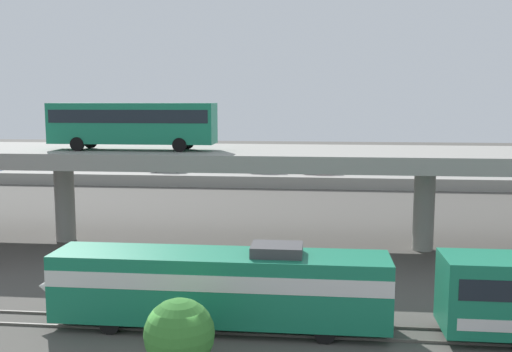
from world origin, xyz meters
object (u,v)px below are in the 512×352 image
(parked_car_3, at_px, (486,167))
(parked_car_5, at_px, (304,163))
(parked_car_2, at_px, (168,166))
(transit_bus_on_overpass, at_px, (132,122))
(parked_car_4, at_px, (225,165))
(parked_car_6, at_px, (266,167))
(parked_car_0, at_px, (490,165))
(parked_car_7, at_px, (320,168))
(parked_car_1, at_px, (416,165))
(train_locomotive, at_px, (203,283))

(parked_car_3, bearing_deg, parked_car_5, 172.31)
(parked_car_3, xyz_separation_m, parked_car_5, (-23.47, 3.17, -0.00))
(parked_car_2, distance_m, parked_car_5, 18.57)
(transit_bus_on_overpass, bearing_deg, parked_car_4, -91.71)
(parked_car_5, distance_m, parked_car_6, 7.21)
(parked_car_5, relative_size, parked_car_6, 0.94)
(parked_car_0, relative_size, parked_car_6, 0.94)
(transit_bus_on_overpass, relative_size, parked_car_2, 2.63)
(transit_bus_on_overpass, relative_size, parked_car_7, 2.57)
(parked_car_0, relative_size, parked_car_5, 1.00)
(parked_car_3, xyz_separation_m, parked_car_4, (-33.89, -0.85, 0.00))
(parked_car_3, height_order, parked_car_5, same)
(parked_car_1, bearing_deg, parked_car_5, -5.26)
(transit_bus_on_overpass, distance_m, parked_car_4, 35.78)
(parked_car_7, bearing_deg, parked_car_6, 179.06)
(transit_bus_on_overpass, relative_size, parked_car_0, 2.88)
(parked_car_0, distance_m, parked_car_4, 35.29)
(parked_car_5, bearing_deg, train_locomotive, -93.74)
(parked_car_3, height_order, parked_car_6, same)
(parked_car_2, bearing_deg, transit_bus_on_overpass, 100.47)
(train_locomotive, relative_size, parked_car_0, 4.10)
(transit_bus_on_overpass, xyz_separation_m, parked_car_4, (1.05, 35.05, -7.09))
(train_locomotive, bearing_deg, transit_bus_on_overpass, -61.02)
(transit_bus_on_overpass, height_order, parked_car_5, transit_bus_on_overpass)
(parked_car_0, distance_m, parked_car_1, 9.67)
(train_locomotive, bearing_deg, parked_car_4, -82.02)
(train_locomotive, bearing_deg, parked_car_0, -118.06)
(parked_car_1, relative_size, parked_car_5, 1.12)
(parked_car_3, height_order, parked_car_4, same)
(transit_bus_on_overpass, relative_size, parked_car_1, 2.57)
(parked_car_2, bearing_deg, parked_car_1, -172.07)
(train_locomotive, bearing_deg, parked_car_5, -93.74)
(parked_car_4, height_order, parked_car_5, same)
(train_locomotive, bearing_deg, parked_car_3, -118.19)
(transit_bus_on_overpass, xyz_separation_m, parked_car_7, (13.76, 33.47, -7.09))
(transit_bus_on_overpass, bearing_deg, parked_car_0, -133.23)
(parked_car_1, distance_m, parked_car_4, 25.62)
(parked_car_3, relative_size, parked_car_5, 1.06)
(parked_car_0, xyz_separation_m, parked_car_6, (-29.38, -4.89, 0.00))
(parked_car_0, height_order, parked_car_7, same)
(transit_bus_on_overpass, xyz_separation_m, parked_car_2, (-6.12, 33.13, -7.09))
(parked_car_0, relative_size, parked_car_7, 0.89)
(train_locomotive, distance_m, parked_car_0, 59.93)
(parked_car_0, bearing_deg, train_locomotive, -118.06)
(train_locomotive, height_order, parked_car_4, train_locomotive)
(transit_bus_on_overpass, height_order, parked_car_1, transit_bus_on_overpass)
(train_locomotive, xyz_separation_m, parked_car_2, (-14.10, 47.54, 0.04))
(train_locomotive, bearing_deg, parked_car_7, -96.88)
(parked_car_1, distance_m, parked_car_3, 8.60)
(train_locomotive, xyz_separation_m, parked_car_4, (-6.93, 49.46, 0.05))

